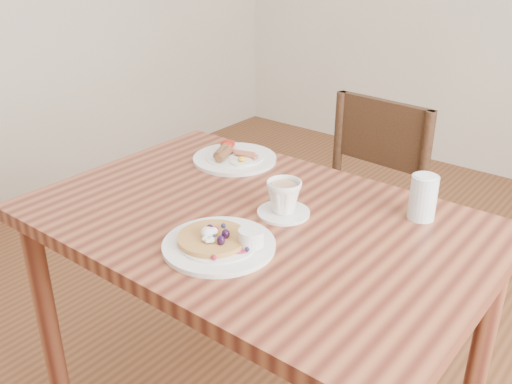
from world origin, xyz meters
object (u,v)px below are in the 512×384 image
(teacup_saucer, at_px, (284,199))
(breakfast_plate, at_px, (234,157))
(chair_far, at_px, (356,211))
(pancake_plate, at_px, (221,242))
(water_glass, at_px, (423,197))
(dining_table, at_px, (256,248))

(teacup_saucer, bearing_deg, breakfast_plate, 149.63)
(chair_far, distance_m, breakfast_plate, 0.53)
(pancake_plate, relative_size, teacup_saucer, 1.93)
(chair_far, relative_size, pancake_plate, 3.26)
(pancake_plate, height_order, water_glass, water_glass)
(chair_far, bearing_deg, pancake_plate, 98.85)
(water_glass, bearing_deg, chair_far, 135.10)
(pancake_plate, bearing_deg, water_glass, 54.79)
(chair_far, xyz_separation_m, breakfast_plate, (-0.26, -0.38, 0.27))
(pancake_plate, bearing_deg, chair_far, 95.25)
(pancake_plate, bearing_deg, breakfast_plate, 127.34)
(chair_far, relative_size, teacup_saucer, 6.29)
(breakfast_plate, distance_m, water_glass, 0.64)
(dining_table, height_order, breakfast_plate, breakfast_plate)
(breakfast_plate, bearing_deg, pancake_plate, -52.66)
(dining_table, distance_m, water_glass, 0.46)
(teacup_saucer, relative_size, water_glass, 1.18)
(dining_table, xyz_separation_m, water_glass, (0.34, 0.26, 0.16))
(pancake_plate, height_order, breakfast_plate, pancake_plate)
(water_glass, bearing_deg, pancake_plate, -125.21)
(water_glass, bearing_deg, teacup_saucer, -145.02)
(dining_table, bearing_deg, chair_far, 93.70)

